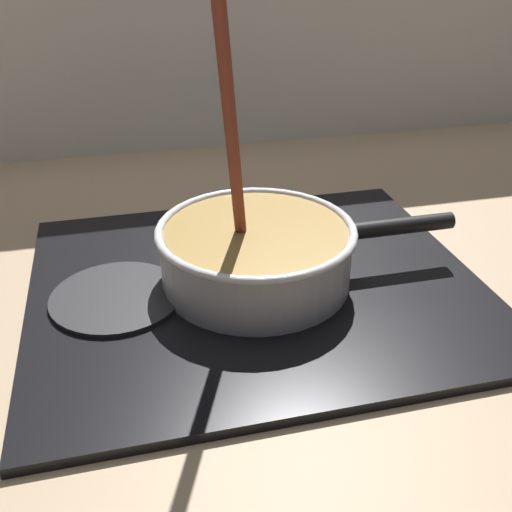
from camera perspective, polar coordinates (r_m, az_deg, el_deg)
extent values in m
cube|color=#9E8466|center=(0.60, -2.88, -17.06)|extent=(2.40, 1.60, 0.04)
cube|color=silver|center=(1.20, -11.21, 22.43)|extent=(2.40, 0.02, 0.55)
cube|color=black|center=(0.76, 0.00, -2.78)|extent=(0.56, 0.48, 0.01)
torus|color=#592D0C|center=(0.76, 0.00, -2.14)|extent=(0.20, 0.20, 0.01)
cylinder|color=#262628|center=(0.74, -13.19, -3.82)|extent=(0.16, 0.16, 0.01)
cylinder|color=silver|center=(0.74, 0.00, 0.00)|extent=(0.24, 0.24, 0.07)
cylinder|color=olive|center=(0.74, 0.00, 0.27)|extent=(0.22, 0.22, 0.07)
torus|color=silver|center=(0.72, 0.00, 2.51)|extent=(0.25, 0.25, 0.01)
cylinder|color=black|center=(0.79, 13.59, 2.80)|extent=(0.15, 0.02, 0.02)
cylinder|color=beige|center=(0.73, 0.41, 1.86)|extent=(0.03, 0.03, 0.01)
cylinder|color=#EDD88C|center=(0.76, 2.01, 3.21)|extent=(0.03, 0.03, 0.01)
cylinder|color=#E5CC7A|center=(0.72, 3.83, 1.46)|extent=(0.04, 0.04, 0.01)
cylinder|color=#EDD88C|center=(0.80, -0.46, 4.49)|extent=(0.03, 0.03, 0.01)
cylinder|color=beige|center=(0.66, -0.96, -1.10)|extent=(0.03, 0.03, 0.01)
cylinder|color=#EDD88C|center=(0.77, -5.45, 3.48)|extent=(0.04, 0.04, 0.01)
cylinder|color=#E5CC7A|center=(0.77, -1.03, 3.46)|extent=(0.03, 0.03, 0.01)
cylinder|color=maroon|center=(0.64, -2.33, 11.25)|extent=(0.05, 0.09, 0.29)
cube|color=brown|center=(0.73, -1.38, 1.52)|extent=(0.04, 0.05, 0.01)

